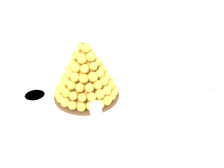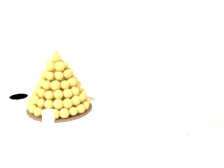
{
  "view_description": "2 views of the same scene",
  "coord_description": "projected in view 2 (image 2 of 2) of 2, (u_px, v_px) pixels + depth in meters",
  "views": [
    {
      "loc": [
        -0.27,
        -0.97,
        1.45
      ],
      "look_at": [
        -0.05,
        -0.03,
        0.85
      ],
      "focal_mm": 45.1,
      "sensor_mm": 36.0,
      "label": 1
    },
    {
      "loc": [
        0.37,
        -0.98,
        1.27
      ],
      "look_at": [
        0.07,
        0.05,
        0.89
      ],
      "focal_mm": 45.01,
      "sensor_mm": 36.0,
      "label": 2
    }
  ],
  "objects": [
    {
      "name": "macaron_goblet",
      "position": [
        188.0,
        101.0,
        0.95
      ],
      "size": [
        0.12,
        0.12,
        0.22
      ],
      "color": "white",
      "rests_on": "buffet_table"
    },
    {
      "name": "croquembouche",
      "position": [
        58.0,
        85.0,
        1.17
      ],
      "size": [
        0.28,
        0.28,
        0.28
      ],
      "color": "#4C331E",
      "rests_on": "serving_tray"
    },
    {
      "name": "creme_brulee_ramekin",
      "position": [
        19.0,
        99.0,
        1.27
      ],
      "size": [
        0.09,
        0.09,
        0.02
      ],
      "color": "white",
      "rests_on": "serving_tray"
    },
    {
      "name": "serving_tray",
      "position": [
        61.0,
        113.0,
        1.17
      ],
      "size": [
        0.67,
        0.33,
        0.02
      ],
      "color": "white",
      "rests_on": "buffet_table"
    },
    {
      "name": "wine_glass",
      "position": [
        33.0,
        67.0,
        1.42
      ],
      "size": [
        0.07,
        0.07,
        0.16
      ],
      "color": "silver",
      "rests_on": "buffet_table"
    },
    {
      "name": "dessert_cup_centre",
      "position": [
        113.0,
        123.0,
        1.01
      ],
      "size": [
        0.05,
        0.05,
        0.06
      ],
      "color": "silver",
      "rests_on": "serving_tray"
    },
    {
      "name": "buffet_table",
      "position": [
        92.0,
        137.0,
        1.18
      ],
      "size": [
        1.47,
        0.92,
        0.76
      ],
      "color": "brown",
      "rests_on": "ground_plane"
    },
    {
      "name": "dessert_cup_mid_left",
      "position": [
        49.0,
        117.0,
        1.08
      ],
      "size": [
        0.05,
        0.05,
        0.05
      ],
      "color": "silver",
      "rests_on": "serving_tray"
    }
  ]
}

